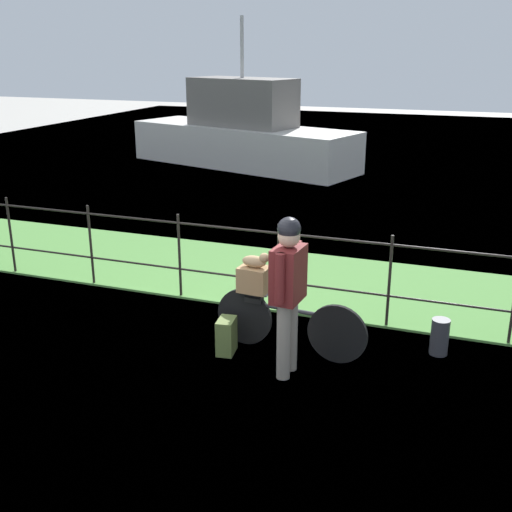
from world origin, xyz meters
TOP-DOWN VIEW (x-y plane):
  - ground_plane at (0.00, 0.00)m, footprint 60.00×60.00m
  - grass_strip at (0.00, 3.02)m, footprint 27.00×2.40m
  - harbor_water at (0.00, 12.60)m, footprint 30.00×30.00m
  - iron_fence at (-0.00, 1.87)m, footprint 18.04×0.04m
  - bicycle_main at (1.14, 0.85)m, footprint 1.75×0.21m
  - wooden_crate at (0.74, 0.88)m, footprint 0.35×0.28m
  - terrier_dog at (0.76, 0.87)m, footprint 0.32×0.16m
  - cyclist_person at (1.28, 0.38)m, footprint 0.29×0.54m
  - backpack_on_paving at (0.51, 0.60)m, footprint 0.22×0.30m
  - mooring_bollard at (2.73, 1.37)m, footprint 0.20×0.20m
  - moored_boat_near at (-3.48, 11.35)m, footprint 7.02×3.78m

SIDE VIEW (x-z plane):
  - ground_plane at x=0.00m, z-range 0.00..0.00m
  - harbor_water at x=0.00m, z-range 0.00..0.00m
  - grass_strip at x=0.00m, z-range 0.00..0.03m
  - backpack_on_paving at x=0.51m, z-range 0.00..0.40m
  - mooring_bollard at x=2.73m, z-range 0.00..0.41m
  - bicycle_main at x=1.14m, z-range 0.02..0.68m
  - iron_fence at x=0.00m, z-range 0.08..1.25m
  - wooden_crate at x=0.74m, z-range 0.66..0.94m
  - moored_boat_near at x=-3.48m, z-range -1.13..2.89m
  - cyclist_person at x=1.28m, z-range 0.16..1.84m
  - terrier_dog at x=0.76m, z-range 0.93..1.11m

